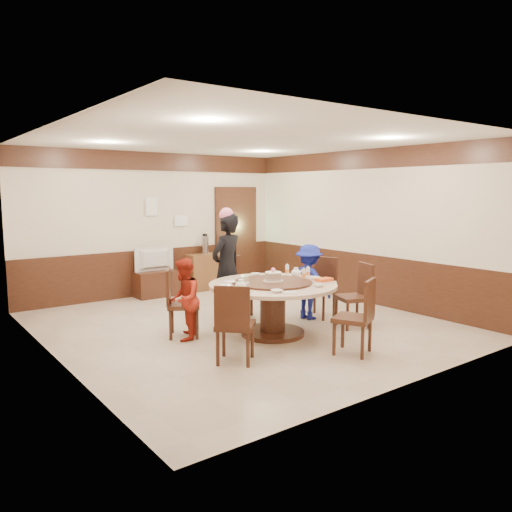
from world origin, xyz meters
TOP-DOWN VIEW (x-y plane):
  - room at (0.01, 0.01)m, footprint 6.00×6.04m
  - banquet_table at (0.04, -0.68)m, footprint 1.82×1.82m
  - chair_0 at (1.31, -0.33)m, footprint 0.56×0.55m
  - chair_1 at (0.29, 0.61)m, footprint 0.45×0.46m
  - chair_2 at (-1.04, 0.02)m, footprint 0.61×0.60m
  - chair_3 at (-1.06, -1.33)m, footprint 0.62×0.62m
  - chair_4 at (0.34, -1.96)m, footprint 0.59×0.59m
  - chair_5 at (1.29, -1.09)m, footprint 0.57×0.56m
  - person_standing at (-0.03, 0.39)m, footprint 0.72×0.58m
  - person_red at (-1.09, -0.13)m, footprint 0.68×0.70m
  - person_blue at (1.08, -0.31)m, footprint 0.59×0.85m
  - birthday_cake at (0.04, -0.68)m, footprint 0.29×0.29m
  - teapot_left at (-0.61, -0.82)m, footprint 0.17×0.15m
  - teapot_right at (0.65, -0.48)m, footprint 0.17×0.15m
  - bowl_0 at (-0.49, -0.37)m, footprint 0.17×0.17m
  - bowl_1 at (0.38, -1.27)m, footprint 0.14×0.14m
  - bowl_2 at (-0.32, -1.22)m, footprint 0.15×0.15m
  - bowl_3 at (0.71, -0.84)m, footprint 0.15×0.15m
  - bowl_4 at (-0.68, -0.55)m, footprint 0.17×0.17m
  - bowl_5 at (0.20, -0.06)m, footprint 0.15×0.15m
  - saucer_near at (-0.21, -1.33)m, footprint 0.18×0.18m
  - saucer_far at (0.49, -0.18)m, footprint 0.18×0.18m
  - shrimp_platter at (0.66, -1.08)m, footprint 0.30×0.20m
  - bottle_0 at (0.57, -0.75)m, footprint 0.06×0.06m
  - bottle_1 at (0.73, -0.66)m, footprint 0.06×0.06m
  - bottle_2 at (0.63, -0.30)m, footprint 0.06×0.06m
  - tv_stand at (-0.13, 2.75)m, footprint 0.85×0.45m
  - television at (-0.13, 2.75)m, footprint 0.81×0.11m
  - side_cabinet at (1.01, 2.78)m, footprint 0.80×0.40m
  - thermos at (1.00, 2.78)m, footprint 0.15×0.15m
  - notice_left at (-0.10, 2.96)m, footprint 0.25×0.00m
  - notice_right at (0.55, 2.96)m, footprint 0.30×0.00m

SIDE VIEW (x-z plane):
  - tv_stand at x=-0.13m, z-range 0.00..0.50m
  - chair_0 at x=1.31m, z-range -0.18..0.79m
  - chair_1 at x=0.29m, z-range -0.18..0.79m
  - chair_2 at x=-1.04m, z-range -0.18..0.79m
  - chair_3 at x=-1.06m, z-range -0.18..0.79m
  - chair_4 at x=0.34m, z-range -0.18..0.79m
  - chair_5 at x=1.29m, z-range -0.18..0.79m
  - side_cabinet at x=1.01m, z-range 0.00..0.75m
  - banquet_table at x=0.04m, z-range 0.14..0.92m
  - person_red at x=-1.09m, z-range 0.00..1.14m
  - person_blue at x=1.08m, z-range 0.00..1.21m
  - television at x=-0.13m, z-range 0.50..0.96m
  - saucer_near at x=-0.21m, z-range 0.75..0.76m
  - saucer_far at x=0.49m, z-range 0.75..0.76m
  - bowl_2 at x=-0.32m, z-range 0.75..0.79m
  - bowl_0 at x=-0.49m, z-range 0.75..0.79m
  - bowl_4 at x=-0.68m, z-range 0.75..0.79m
  - bowl_1 at x=0.38m, z-range 0.75..0.79m
  - bowl_3 at x=0.71m, z-range 0.75..0.80m
  - bowl_5 at x=0.20m, z-range 0.75..0.80m
  - shrimp_platter at x=0.66m, z-range 0.75..0.81m
  - teapot_left at x=-0.61m, z-range 0.75..0.87m
  - teapot_right at x=0.65m, z-range 0.75..0.87m
  - bottle_0 at x=0.57m, z-range 0.75..0.91m
  - bottle_1 at x=0.73m, z-range 0.75..0.91m
  - bottle_2 at x=0.63m, z-range 0.75..0.91m
  - birthday_cake at x=0.04m, z-range 0.75..0.94m
  - person_standing at x=-0.03m, z-range 0.00..1.71m
  - thermos at x=1.00m, z-range 0.75..1.13m
  - room at x=0.01m, z-range -0.34..2.50m
  - notice_right at x=0.55m, z-range 1.34..1.56m
  - notice_left at x=-0.10m, z-range 1.57..1.93m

